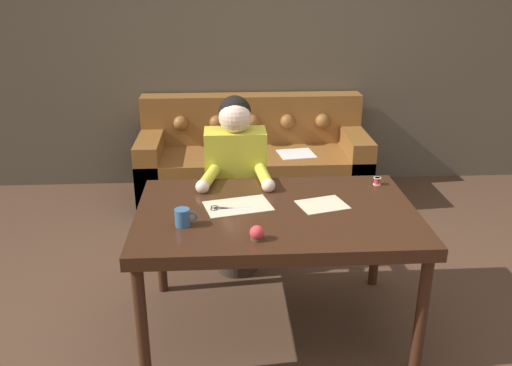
% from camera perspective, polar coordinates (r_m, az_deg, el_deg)
% --- Properties ---
extents(ground_plane, '(16.00, 16.00, 0.00)m').
position_cam_1_polar(ground_plane, '(3.32, 4.32, -14.13)').
color(ground_plane, '#4C3323').
extents(wall_back, '(8.00, 0.06, 2.60)m').
position_cam_1_polar(wall_back, '(5.03, 1.25, 14.39)').
color(wall_back, brown).
rests_on(wall_back, ground_plane).
extents(dining_table, '(1.49, 0.96, 0.74)m').
position_cam_1_polar(dining_table, '(2.92, 2.16, -4.06)').
color(dining_table, '#381E11').
rests_on(dining_table, ground_plane).
extents(couch, '(1.99, 0.80, 0.88)m').
position_cam_1_polar(couch, '(4.86, -0.32, 2.18)').
color(couch, brown).
rests_on(couch, ground_plane).
extents(person, '(0.46, 0.58, 1.21)m').
position_cam_1_polar(person, '(3.52, -2.13, -0.42)').
color(person, '#33281E').
rests_on(person, ground_plane).
extents(pattern_paper_main, '(0.39, 0.30, 0.00)m').
position_cam_1_polar(pattern_paper_main, '(2.93, -1.91, -2.44)').
color(pattern_paper_main, beige).
rests_on(pattern_paper_main, dining_table).
extents(pattern_paper_offcut, '(0.30, 0.26, 0.00)m').
position_cam_1_polar(pattern_paper_offcut, '(2.97, 6.99, -2.25)').
color(pattern_paper_offcut, beige).
rests_on(pattern_paper_offcut, dining_table).
extents(scissors, '(0.22, 0.08, 0.01)m').
position_cam_1_polar(scissors, '(2.90, -3.47, -2.69)').
color(scissors, silver).
rests_on(scissors, dining_table).
extents(mug, '(0.11, 0.08, 0.09)m').
position_cam_1_polar(mug, '(2.72, -7.71, -3.61)').
color(mug, '#335B84').
rests_on(mug, dining_table).
extents(thread_spool, '(0.04, 0.04, 0.05)m').
position_cam_1_polar(thread_spool, '(3.29, 12.63, 0.20)').
color(thread_spool, red).
rests_on(thread_spool, dining_table).
extents(pin_cushion, '(0.07, 0.07, 0.07)m').
position_cam_1_polar(pin_cushion, '(2.57, 0.10, -5.32)').
color(pin_cushion, '#4C3828').
rests_on(pin_cushion, dining_table).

